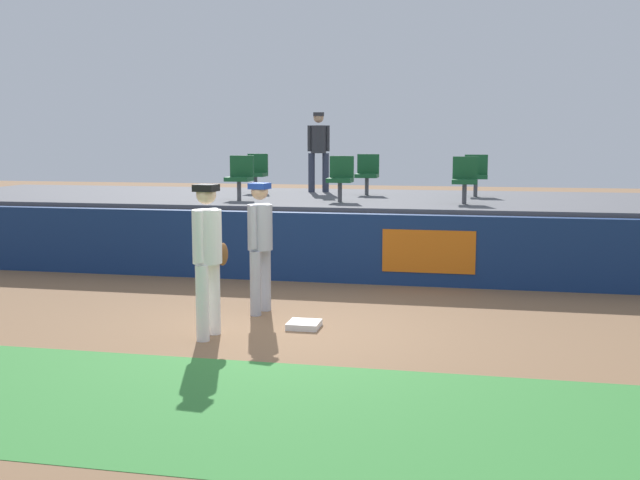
{
  "coord_description": "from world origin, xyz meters",
  "views": [
    {
      "loc": [
        2.33,
        -8.91,
        2.39
      ],
      "look_at": [
        0.23,
        1.18,
        1.0
      ],
      "focal_mm": 42.1,
      "sensor_mm": 36.0,
      "label": 1
    }
  ],
  "objects_px": {
    "seat_back_right": "(476,173)",
    "seat_front_left": "(240,175)",
    "seat_back_left": "(256,171)",
    "first_base": "(304,325)",
    "player_fielder_home": "(208,250)",
    "player_runner_visitor": "(260,238)",
    "seat_front_center": "(341,176)",
    "seat_back_center": "(367,172)",
    "seat_front_right": "(465,177)",
    "spectator_hooded": "(319,146)"
  },
  "relations": [
    {
      "from": "player_runner_visitor",
      "to": "seat_front_left",
      "type": "height_order",
      "value": "seat_front_left"
    },
    {
      "from": "seat_back_right",
      "to": "seat_front_center",
      "type": "height_order",
      "value": "same"
    },
    {
      "from": "player_fielder_home",
      "to": "seat_front_left",
      "type": "xyz_separation_m",
      "value": [
        -1.27,
        5.26,
        0.64
      ]
    },
    {
      "from": "seat_back_left",
      "to": "seat_front_left",
      "type": "distance_m",
      "value": 1.81
    },
    {
      "from": "seat_front_center",
      "to": "seat_front_left",
      "type": "height_order",
      "value": "same"
    },
    {
      "from": "first_base",
      "to": "player_fielder_home",
      "type": "xyz_separation_m",
      "value": [
        -1.02,
        -0.68,
        1.03
      ]
    },
    {
      "from": "first_base",
      "to": "player_runner_visitor",
      "type": "distance_m",
      "value": 1.44
    },
    {
      "from": "player_fielder_home",
      "to": "seat_front_right",
      "type": "distance_m",
      "value": 6.05
    },
    {
      "from": "seat_front_center",
      "to": "seat_front_left",
      "type": "bearing_deg",
      "value": 180.0
    },
    {
      "from": "player_runner_visitor",
      "to": "seat_front_center",
      "type": "xyz_separation_m",
      "value": [
        0.42,
        3.89,
        0.67
      ]
    },
    {
      "from": "player_runner_visitor",
      "to": "spectator_hooded",
      "type": "relative_size",
      "value": 1.04
    },
    {
      "from": "seat_back_left",
      "to": "seat_front_right",
      "type": "bearing_deg",
      "value": -22.17
    },
    {
      "from": "player_fielder_home",
      "to": "player_runner_visitor",
      "type": "height_order",
      "value": "player_fielder_home"
    },
    {
      "from": "seat_front_right",
      "to": "spectator_hooded",
      "type": "xyz_separation_m",
      "value": [
        -3.18,
        2.41,
        0.53
      ]
    },
    {
      "from": "player_runner_visitor",
      "to": "seat_front_center",
      "type": "height_order",
      "value": "seat_front_center"
    },
    {
      "from": "seat_front_right",
      "to": "seat_front_left",
      "type": "bearing_deg",
      "value": 180.0
    },
    {
      "from": "player_fielder_home",
      "to": "spectator_hooded",
      "type": "xyz_separation_m",
      "value": [
        -0.25,
        7.67,
        1.17
      ]
    },
    {
      "from": "seat_front_center",
      "to": "seat_front_left",
      "type": "xyz_separation_m",
      "value": [
        -1.94,
        0.0,
        0.0
      ]
    },
    {
      "from": "seat_front_left",
      "to": "seat_back_left",
      "type": "bearing_deg",
      "value": 96.75
    },
    {
      "from": "seat_front_left",
      "to": "seat_front_center",
      "type": "bearing_deg",
      "value": -0.0
    },
    {
      "from": "seat_front_left",
      "to": "seat_front_right",
      "type": "distance_m",
      "value": 4.2
    },
    {
      "from": "seat_front_right",
      "to": "seat_back_right",
      "type": "bearing_deg",
      "value": 83.91
    },
    {
      "from": "player_runner_visitor",
      "to": "seat_front_center",
      "type": "distance_m",
      "value": 3.97
    },
    {
      "from": "seat_back_right",
      "to": "seat_front_left",
      "type": "xyz_separation_m",
      "value": [
        -4.4,
        -1.8,
        -0.0
      ]
    },
    {
      "from": "player_fielder_home",
      "to": "spectator_hooded",
      "type": "height_order",
      "value": "spectator_hooded"
    },
    {
      "from": "seat_back_left",
      "to": "seat_back_center",
      "type": "height_order",
      "value": "same"
    },
    {
      "from": "seat_back_left",
      "to": "spectator_hooded",
      "type": "bearing_deg",
      "value": 26.37
    },
    {
      "from": "seat_front_center",
      "to": "spectator_hooded",
      "type": "xyz_separation_m",
      "value": [
        -0.92,
        2.41,
        0.53
      ]
    },
    {
      "from": "seat_front_center",
      "to": "seat_front_right",
      "type": "height_order",
      "value": "same"
    },
    {
      "from": "seat_back_right",
      "to": "seat_front_right",
      "type": "bearing_deg",
      "value": -96.09
    },
    {
      "from": "first_base",
      "to": "player_fielder_home",
      "type": "relative_size",
      "value": 0.22
    },
    {
      "from": "first_base",
      "to": "seat_front_right",
      "type": "distance_m",
      "value": 5.23
    },
    {
      "from": "seat_back_center",
      "to": "seat_front_center",
      "type": "bearing_deg",
      "value": -97.63
    },
    {
      "from": "seat_front_center",
      "to": "spectator_hooded",
      "type": "bearing_deg",
      "value": 110.94
    },
    {
      "from": "player_runner_visitor",
      "to": "seat_back_left",
      "type": "height_order",
      "value": "seat_back_left"
    },
    {
      "from": "seat_back_right",
      "to": "seat_front_right",
      "type": "xyz_separation_m",
      "value": [
        -0.19,
        -1.8,
        -0.0
      ]
    },
    {
      "from": "seat_front_center",
      "to": "seat_front_right",
      "type": "xyz_separation_m",
      "value": [
        2.26,
        -0.0,
        -0.0
      ]
    },
    {
      "from": "seat_back_center",
      "to": "seat_front_right",
      "type": "bearing_deg",
      "value": -41.74
    },
    {
      "from": "spectator_hooded",
      "to": "player_runner_visitor",
      "type": "bearing_deg",
      "value": 81.36
    },
    {
      "from": "player_fielder_home",
      "to": "player_runner_visitor",
      "type": "xyz_separation_m",
      "value": [
        0.25,
        1.36,
        -0.03
      ]
    },
    {
      "from": "spectator_hooded",
      "to": "first_base",
      "type": "bearing_deg",
      "value": 87.14
    },
    {
      "from": "seat_back_right",
      "to": "seat_front_center",
      "type": "distance_m",
      "value": 3.04
    },
    {
      "from": "seat_front_right",
      "to": "spectator_hooded",
      "type": "distance_m",
      "value": 4.03
    },
    {
      "from": "seat_front_right",
      "to": "player_runner_visitor",
      "type": "bearing_deg",
      "value": -124.51
    },
    {
      "from": "seat_back_right",
      "to": "seat_front_right",
      "type": "height_order",
      "value": "same"
    },
    {
      "from": "seat_front_center",
      "to": "player_fielder_home",
      "type": "bearing_deg",
      "value": -97.27
    },
    {
      "from": "seat_front_left",
      "to": "seat_back_center",
      "type": "xyz_separation_m",
      "value": [
        2.19,
        1.8,
        -0.0
      ]
    },
    {
      "from": "player_fielder_home",
      "to": "seat_back_center",
      "type": "relative_size",
      "value": 2.21
    },
    {
      "from": "player_runner_visitor",
      "to": "seat_back_left",
      "type": "xyz_separation_m",
      "value": [
        -1.74,
        5.69,
        0.67
      ]
    },
    {
      "from": "seat_back_center",
      "to": "seat_back_left",
      "type": "bearing_deg",
      "value": -180.0
    }
  ]
}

